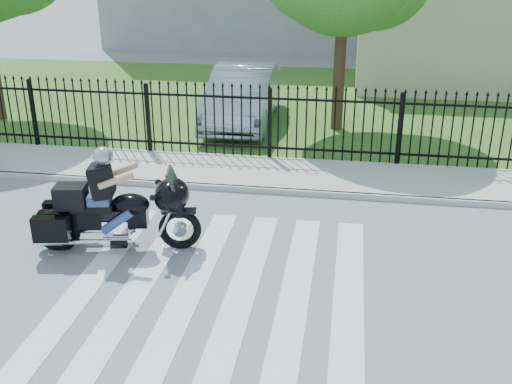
# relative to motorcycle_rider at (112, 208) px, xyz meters

# --- Properties ---
(ground) EXTENTS (120.00, 120.00, 0.00)m
(ground) POSITION_rel_motorcycle_rider_xyz_m (2.02, -1.13, -0.77)
(ground) COLOR slate
(ground) RESTS_ON ground
(crosswalk) EXTENTS (5.00, 5.50, 0.01)m
(crosswalk) POSITION_rel_motorcycle_rider_xyz_m (2.02, -1.13, -0.76)
(crosswalk) COLOR silver
(crosswalk) RESTS_ON ground
(sidewalk) EXTENTS (40.00, 2.00, 0.12)m
(sidewalk) POSITION_rel_motorcycle_rider_xyz_m (2.02, 3.87, -0.71)
(sidewalk) COLOR #ADAAA3
(sidewalk) RESTS_ON ground
(curb) EXTENTS (40.00, 0.12, 0.12)m
(curb) POSITION_rel_motorcycle_rider_xyz_m (2.02, 2.87, -0.71)
(curb) COLOR #ADAAA3
(curb) RESTS_ON ground
(grass_strip) EXTENTS (40.00, 12.00, 0.02)m
(grass_strip) POSITION_rel_motorcycle_rider_xyz_m (2.02, 10.87, -0.76)
(grass_strip) COLOR #2A581E
(grass_strip) RESTS_ON ground
(iron_fence) EXTENTS (26.00, 0.04, 1.80)m
(iron_fence) POSITION_rel_motorcycle_rider_xyz_m (2.02, 4.87, 0.13)
(iron_fence) COLOR black
(iron_fence) RESTS_ON ground
(building_low) EXTENTS (10.00, 6.00, 3.50)m
(building_low) POSITION_rel_motorcycle_rider_xyz_m (9.02, 14.87, 0.98)
(building_low) COLOR beige
(building_low) RESTS_ON ground
(motorcycle_rider) EXTENTS (2.82, 1.25, 1.88)m
(motorcycle_rider) POSITION_rel_motorcycle_rider_xyz_m (0.00, 0.00, 0.00)
(motorcycle_rider) COLOR black
(motorcycle_rider) RESTS_ON ground
(parked_car) EXTENTS (1.84, 4.97, 1.62)m
(parked_car) POSITION_rel_motorcycle_rider_xyz_m (0.80, 8.01, 0.06)
(parked_car) COLOR #90A5B5
(parked_car) RESTS_ON grass_strip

